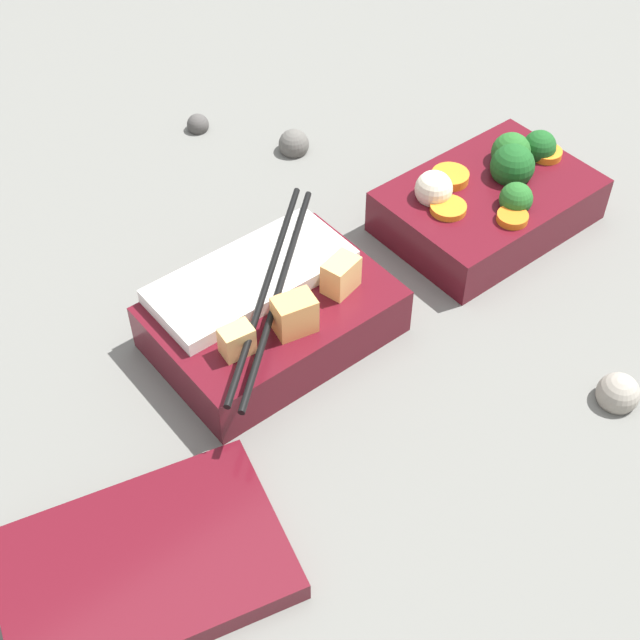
{
  "coord_description": "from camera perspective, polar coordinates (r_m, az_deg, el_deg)",
  "views": [
    {
      "loc": [
        0.37,
        0.38,
        0.51
      ],
      "look_at": [
        0.08,
        0.03,
        0.04
      ],
      "focal_mm": 50.0,
      "sensor_mm": 36.0,
      "label": 1
    }
  ],
  "objects": [
    {
      "name": "pebble_3",
      "position": [
        0.68,
        18.52,
        -4.49
      ],
      "size": [
        0.03,
        0.03,
        0.03
      ],
      "primitive_type": "sphere",
      "color": "gray",
      "rests_on": "ground_plane"
    },
    {
      "name": "ground_plane",
      "position": [
        0.74,
        3.61,
        2.15
      ],
      "size": [
        3.0,
        3.0,
        0.0
      ],
      "primitive_type": "plane",
      "color": "slate"
    },
    {
      "name": "pebble_0",
      "position": [
        0.92,
        -7.82,
        12.28
      ],
      "size": [
        0.02,
        0.02,
        0.02
      ],
      "primitive_type": "sphere",
      "color": "#474442",
      "rests_on": "ground_plane"
    },
    {
      "name": "bento_lid",
      "position": [
        0.58,
        -11.22,
        -15.17
      ],
      "size": [
        0.2,
        0.16,
        0.02
      ],
      "primitive_type": "cube",
      "rotation": [
        0.0,
        0.0,
        -0.25
      ],
      "color": "#510F19",
      "rests_on": "ground_plane"
    },
    {
      "name": "pebble_1",
      "position": [
        0.88,
        -1.69,
        11.18
      ],
      "size": [
        0.03,
        0.03,
        0.03
      ],
      "primitive_type": "sphere",
      "color": "#595651",
      "rests_on": "ground_plane"
    },
    {
      "name": "bento_tray_vegetable",
      "position": [
        0.79,
        10.8,
        7.64
      ],
      "size": [
        0.18,
        0.12,
        0.07
      ],
      "color": "#510F19",
      "rests_on": "ground_plane"
    },
    {
      "name": "bento_tray_rice",
      "position": [
        0.68,
        -3.17,
        0.43
      ],
      "size": [
        0.18,
        0.16,
        0.07
      ],
      "color": "#510F19",
      "rests_on": "ground_plane"
    }
  ]
}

